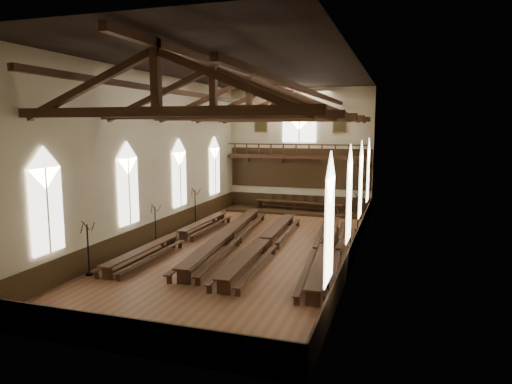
% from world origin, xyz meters
% --- Properties ---
extents(ground, '(26.00, 26.00, 0.00)m').
position_xyz_m(ground, '(0.00, 0.00, 0.00)').
color(ground, brown).
rests_on(ground, ground).
extents(room_walls, '(26.00, 26.00, 26.00)m').
position_xyz_m(room_walls, '(0.00, 0.00, 6.46)').
color(room_walls, '#C3B293').
rests_on(room_walls, ground).
extents(wainscot_band, '(12.00, 26.00, 1.20)m').
position_xyz_m(wainscot_band, '(0.00, 0.00, 0.60)').
color(wainscot_band, black).
rests_on(wainscot_band, ground).
extents(side_windows, '(11.85, 19.80, 4.50)m').
position_xyz_m(side_windows, '(-0.00, -0.00, 3.74)').
color(side_windows, white).
rests_on(side_windows, room_walls).
extents(end_window, '(2.80, 0.12, 3.80)m').
position_xyz_m(end_window, '(0.00, 12.90, 7.22)').
color(end_window, white).
rests_on(end_window, room_walls).
extents(minstrels_gallery, '(11.80, 1.24, 3.70)m').
position_xyz_m(minstrels_gallery, '(0.00, 12.66, 3.91)').
color(minstrels_gallery, '#361D11').
rests_on(minstrels_gallery, room_walls).
extents(portraits, '(7.75, 0.09, 1.45)m').
position_xyz_m(portraits, '(0.00, 12.90, 7.10)').
color(portraits, brown).
rests_on(portraits, room_walls).
extents(roof_trusses, '(11.70, 25.70, 2.80)m').
position_xyz_m(roof_trusses, '(0.00, -0.00, 8.22)').
color(roof_trusses, '#361D11').
rests_on(roof_trusses, room_walls).
extents(refectory_row_a, '(1.48, 13.91, 0.70)m').
position_xyz_m(refectory_row_a, '(-4.27, -0.65, 0.51)').
color(refectory_row_a, '#361D11').
rests_on(refectory_row_a, ground).
extents(refectory_row_b, '(2.34, 15.01, 0.80)m').
position_xyz_m(refectory_row_b, '(-1.48, 0.28, 0.59)').
color(refectory_row_b, '#361D11').
rests_on(refectory_row_b, ground).
extents(refectory_row_c, '(1.81, 14.47, 0.75)m').
position_xyz_m(refectory_row_c, '(1.07, -0.53, 0.55)').
color(refectory_row_c, '#361D11').
rests_on(refectory_row_c, ground).
extents(refectory_row_d, '(2.12, 14.54, 0.75)m').
position_xyz_m(refectory_row_d, '(4.50, -0.61, 0.55)').
color(refectory_row_d, '#361D11').
rests_on(refectory_row_d, ground).
extents(dais, '(11.40, 2.89, 0.19)m').
position_xyz_m(dais, '(0.28, 11.40, 0.10)').
color(dais, black).
rests_on(dais, ground).
extents(high_table, '(7.25, 1.45, 0.68)m').
position_xyz_m(high_table, '(0.28, 11.40, 0.76)').
color(high_table, '#361D11').
rests_on(high_table, dais).
extents(high_chairs, '(5.86, 0.47, 1.05)m').
position_xyz_m(high_chairs, '(0.28, 12.12, 0.77)').
color(high_chairs, '#361D11').
rests_on(high_chairs, dais).
extents(candelabrum_left_near, '(0.77, 0.74, 2.57)m').
position_xyz_m(candelabrum_left_near, '(-5.55, -6.99, 0.78)').
color(candelabrum_left_near, black).
rests_on(candelabrum_left_near, ground).
extents(candelabrum_left_mid, '(0.68, 0.71, 2.35)m').
position_xyz_m(candelabrum_left_mid, '(-5.55, -0.91, 0.71)').
color(candelabrum_left_mid, black).
rests_on(candelabrum_left_mid, ground).
extents(candelabrum_left_far, '(0.75, 0.80, 2.62)m').
position_xyz_m(candelabrum_left_far, '(-5.55, 4.55, 0.80)').
color(candelabrum_left_far, black).
rests_on(candelabrum_left_far, ground).
extents(candelabrum_right_near, '(0.71, 0.78, 2.56)m').
position_xyz_m(candelabrum_right_near, '(5.55, -6.62, 0.78)').
color(candelabrum_right_near, black).
rests_on(candelabrum_right_near, ground).
extents(candelabrum_right_mid, '(0.65, 0.72, 2.34)m').
position_xyz_m(candelabrum_right_mid, '(5.55, 1.54, 0.71)').
color(candelabrum_right_mid, black).
rests_on(candelabrum_right_mid, ground).
extents(candelabrum_right_far, '(0.76, 0.77, 2.57)m').
position_xyz_m(candelabrum_right_far, '(5.55, 6.11, 0.78)').
color(candelabrum_right_far, black).
rests_on(candelabrum_right_far, ground).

